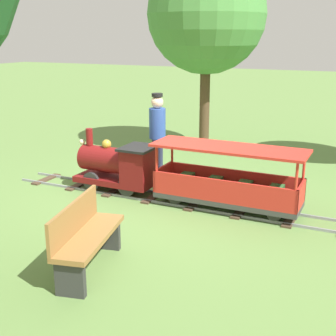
# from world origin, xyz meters

# --- Properties ---
(ground_plane) EXTENTS (60.00, 60.00, 0.00)m
(ground_plane) POSITION_xyz_m (0.00, 0.00, 0.00)
(ground_plane) COLOR #608442
(track) EXTENTS (0.68, 6.05, 0.04)m
(track) POSITION_xyz_m (0.00, -0.17, 0.02)
(track) COLOR gray
(track) RESTS_ON ground_plane
(locomotive) EXTENTS (0.64, 1.45, 1.03)m
(locomotive) POSITION_xyz_m (0.00, 0.87, 0.49)
(locomotive) COLOR maroon
(locomotive) RESTS_ON ground_plane
(passenger_car) EXTENTS (0.74, 2.35, 0.97)m
(passenger_car) POSITION_xyz_m (0.00, -1.07, 0.42)
(passenger_car) COLOR #3F3F3F
(passenger_car) RESTS_ON ground_plane
(conductor_person) EXTENTS (0.30, 0.30, 1.62)m
(conductor_person) POSITION_xyz_m (0.92, 0.59, 0.96)
(conductor_person) COLOR #282D47
(conductor_person) RESTS_ON ground_plane
(park_bench) EXTENTS (1.36, 0.68, 0.82)m
(park_bench) POSITION_xyz_m (-2.52, -0.22, 0.42)
(park_bench) COLOR olive
(park_bench) RESTS_ON ground_plane
(oak_tree_far) EXTENTS (2.57, 2.57, 4.34)m
(oak_tree_far) POSITION_xyz_m (3.33, 0.60, 3.04)
(oak_tree_far) COLOR #4C3823
(oak_tree_far) RESTS_ON ground_plane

